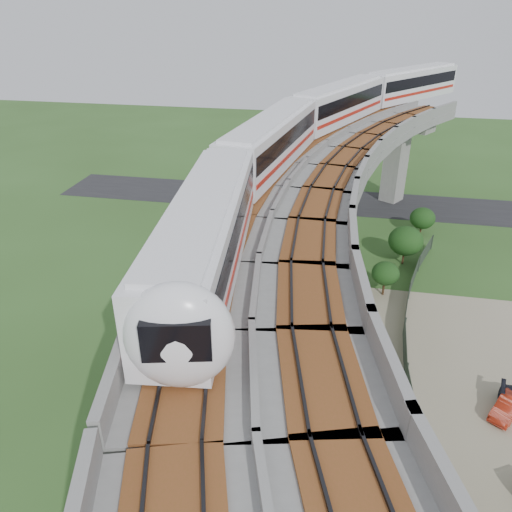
{
  "coord_description": "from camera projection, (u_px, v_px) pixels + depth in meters",
  "views": [
    {
      "loc": [
        3.81,
        -25.16,
        21.33
      ],
      "look_at": [
        -1.11,
        0.78,
        7.5
      ],
      "focal_mm": 35.0,
      "sensor_mm": 36.0,
      "label": 1
    }
  ],
  "objects": [
    {
      "name": "car_red",
      "position": [
        508.0,
        406.0,
        28.39
      ],
      "size": [
        2.66,
        3.23,
        1.04
      ],
      "primitive_type": "imported",
      "rotation": [
        0.0,
        0.0,
        -0.59
      ],
      "color": "#A1210E",
      "rests_on": "dirt_lot"
    },
    {
      "name": "tree_0",
      "position": [
        423.0,
        218.0,
        49.4
      ],
      "size": [
        2.46,
        2.46,
        2.78
      ],
      "color": "#382314",
      "rests_on": "ground"
    },
    {
      "name": "tree_2",
      "position": [
        385.0,
        273.0,
        39.11
      ],
      "size": [
        2.17,
        2.17,
        2.89
      ],
      "color": "#382314",
      "rests_on": "ground"
    },
    {
      "name": "tree_1",
      "position": [
        406.0,
        241.0,
        43.65
      ],
      "size": [
        3.01,
        3.01,
        3.54
      ],
      "color": "#382314",
      "rests_on": "ground"
    },
    {
      "name": "asphalt_road",
      "position": [
        312.0,
        200.0,
        58.52
      ],
      "size": [
        60.0,
        8.0,
        0.03
      ],
      "primitive_type": "cube",
      "color": "#232326",
      "rests_on": "ground"
    },
    {
      "name": "dirt_lot",
      "position": [
        508.0,
        418.0,
        28.36
      ],
      "size": [
        18.0,
        26.0,
        0.04
      ],
      "primitive_type": "cube",
      "color": "gray",
      "rests_on": "ground"
    },
    {
      "name": "viaduct",
      "position": [
        341.0,
        245.0,
        27.59
      ],
      "size": [
        19.58,
        73.98,
        11.4
      ],
      "color": "#99968E",
      "rests_on": "ground"
    },
    {
      "name": "tree_4",
      "position": [
        381.0,
        391.0,
        27.09
      ],
      "size": [
        2.4,
        2.4,
        3.27
      ],
      "color": "#382314",
      "rests_on": "ground"
    },
    {
      "name": "ground",
      "position": [
        271.0,
        365.0,
        32.42
      ],
      "size": [
        160.0,
        160.0,
        0.0
      ],
      "primitive_type": "plane",
      "color": "#305221",
      "rests_on": "ground"
    },
    {
      "name": "metro_train",
      "position": [
        332.0,
        124.0,
        39.45
      ],
      "size": [
        19.87,
        59.28,
        3.64
      ],
      "color": "white",
      "rests_on": "ground"
    },
    {
      "name": "tree_3",
      "position": [
        370.0,
        343.0,
        31.83
      ],
      "size": [
        2.04,
        2.04,
        2.48
      ],
      "color": "#382314",
      "rests_on": "ground"
    },
    {
      "name": "fence",
      "position": [
        428.0,
        375.0,
        30.46
      ],
      "size": [
        3.87,
        38.73,
        1.5
      ],
      "color": "#2D382D",
      "rests_on": "ground"
    }
  ]
}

